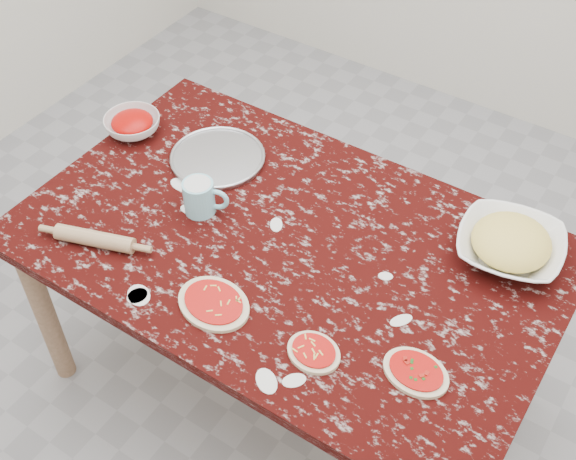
# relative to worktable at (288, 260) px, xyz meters

# --- Properties ---
(ground) EXTENTS (4.00, 4.00, 0.00)m
(ground) POSITION_rel_worktable_xyz_m (0.00, 0.00, -0.67)
(ground) COLOR gray
(worktable) EXTENTS (1.60, 1.00, 0.75)m
(worktable) POSITION_rel_worktable_xyz_m (0.00, 0.00, 0.00)
(worktable) COLOR black
(worktable) RESTS_ON ground
(pizza_tray) EXTENTS (0.35, 0.35, 0.01)m
(pizza_tray) POSITION_rel_worktable_xyz_m (-0.40, 0.19, 0.09)
(pizza_tray) COLOR #B2B2B7
(pizza_tray) RESTS_ON worktable
(sauce_bowl) EXTENTS (0.21, 0.21, 0.06)m
(sauce_bowl) POSITION_rel_worktable_xyz_m (-0.74, 0.15, 0.11)
(sauce_bowl) COLOR white
(sauce_bowl) RESTS_ON worktable
(cheese_bowl) EXTENTS (0.36, 0.36, 0.07)m
(cheese_bowl) POSITION_rel_worktable_xyz_m (0.57, 0.31, 0.12)
(cheese_bowl) COLOR white
(cheese_bowl) RESTS_ON worktable
(flour_mug) EXTENTS (0.14, 0.10, 0.11)m
(flour_mug) POSITION_rel_worktable_xyz_m (-0.30, -0.04, 0.14)
(flour_mug) COLOR #8CD9EA
(flour_mug) RESTS_ON worktable
(pizza_left) EXTENTS (0.24, 0.20, 0.02)m
(pizza_left) POSITION_rel_worktable_xyz_m (-0.04, -0.31, 0.09)
(pizza_left) COLOR beige
(pizza_left) RESTS_ON worktable
(pizza_mid) EXTENTS (0.16, 0.14, 0.02)m
(pizza_mid) POSITION_rel_worktable_xyz_m (0.28, -0.30, 0.09)
(pizza_mid) COLOR beige
(pizza_mid) RESTS_ON worktable
(pizza_right) EXTENTS (0.19, 0.15, 0.02)m
(pizza_right) POSITION_rel_worktable_xyz_m (0.53, -0.21, 0.09)
(pizza_right) COLOR beige
(pizza_right) RESTS_ON worktable
(rolling_pin) EXTENTS (0.25, 0.12, 0.05)m
(rolling_pin) POSITION_rel_worktable_xyz_m (-0.47, -0.32, 0.11)
(rolling_pin) COLOR tan
(rolling_pin) RESTS_ON worktable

